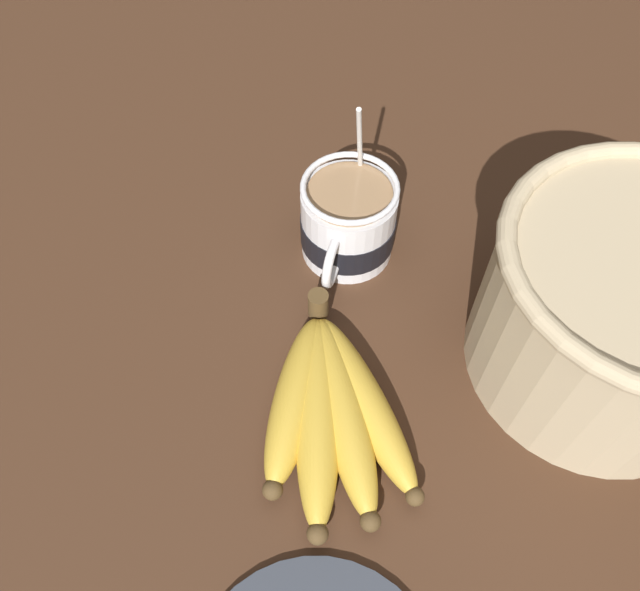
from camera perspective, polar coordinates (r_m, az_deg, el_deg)
table at (r=63.17cm, az=3.36°, el=-3.85°), size 138.94×138.94×2.97cm
coffee_mug at (r=64.41cm, az=2.56°, el=6.68°), size 14.56×9.87×17.34cm
banana_bunch at (r=55.86cm, az=0.88°, el=-10.18°), size 21.80×16.00×4.34cm
woven_basket at (r=58.62cm, az=26.01°, el=-1.13°), size 24.72×24.72×16.65cm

